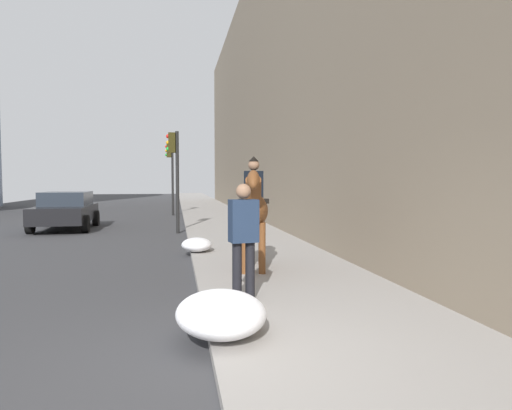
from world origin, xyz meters
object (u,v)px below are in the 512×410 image
Objects in this scene: pedestrian_greeting at (243,233)px; car_near_lane at (66,210)px; traffic_light_far_curb at (171,167)px; mounted_horse_near at (254,208)px; traffic_light_near_curb at (175,165)px.

car_near_lane is at bearing 14.93° from pedestrian_greeting.
mounted_horse_near is at bearing -173.70° from traffic_light_far_curb.
mounted_horse_near is 0.53× the size of car_near_lane.
traffic_light_far_curb reaches higher than traffic_light_near_curb.
traffic_light_far_curb is (15.79, 1.74, 1.26)m from mounted_horse_near.
car_near_lane is at bearing 148.29° from traffic_light_far_curb.
traffic_light_near_curb is (-2.09, -4.12, 1.66)m from car_near_lane.
mounted_horse_near is 0.58× the size of traffic_light_far_curb.
pedestrian_greeting is 0.44× the size of traffic_light_far_curb.
traffic_light_far_curb reaches higher than car_near_lane.
traffic_light_near_curb is (9.53, 1.00, 1.32)m from pedestrian_greeting.
traffic_light_far_curb reaches higher than mounted_horse_near.
traffic_light_near_curb reaches higher than pedestrian_greeting.
pedestrian_greeting is 12.70m from car_near_lane.
mounted_horse_near is 7.63m from traffic_light_near_curb.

